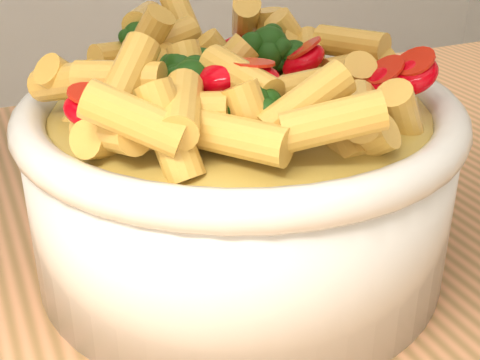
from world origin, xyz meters
name	(u,v)px	position (x,y,z in m)	size (l,w,h in m)	color
serving_bowl	(240,178)	(0.00, 0.03, 0.96)	(0.28, 0.28, 0.12)	silver
pasta_salad	(240,68)	(0.00, 0.03, 1.03)	(0.22, 0.22, 0.05)	#FFC750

